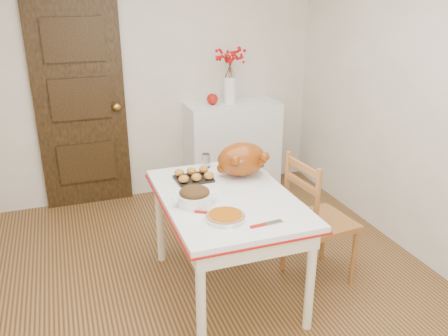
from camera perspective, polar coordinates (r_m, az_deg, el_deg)
name	(u,v)px	position (r m, az deg, el deg)	size (l,w,h in m)	color
floor	(214,297)	(3.50, -1.21, -15.52)	(3.50, 4.00, 0.00)	#42250D
wall_back	(150,77)	(4.82, -9.01, 10.89)	(3.50, 0.00, 2.50)	silver
wall_right	(435,109)	(3.83, 24.46, 6.59)	(0.00, 4.00, 2.50)	silver
door_back	(81,105)	(4.76, -17.14, 7.37)	(0.85, 0.06, 2.06)	black
sideboard	(232,147)	(5.02, 1.04, 2.55)	(0.97, 0.43, 0.97)	white
kitchen_table	(226,244)	(3.36, 0.29, -9.31)	(0.88, 1.29, 0.77)	white
chair_oak	(321,219)	(3.54, 11.74, -6.14)	(0.44, 0.44, 0.99)	brown
berry_vase	(230,76)	(4.82, 0.73, 11.19)	(0.29, 0.29, 0.56)	white
apple	(212,99)	(4.80, -1.43, 8.43)	(0.12, 0.12, 0.12)	#A4130B
turkey_platter	(242,161)	(3.42, 2.20, 0.85)	(0.43, 0.34, 0.27)	maroon
pumpkin_pie	(225,216)	(2.85, 0.18, -5.89)	(0.24, 0.24, 0.05)	#9A4908
stuffing_dish	(195,196)	(3.04, -3.63, -3.46)	(0.29, 0.23, 0.11)	#4B3113
rolls_tray	(194,175)	(3.43, -3.70, -0.88)	(0.27, 0.21, 0.07)	#B8752A
pie_server	(266,224)	(2.81, 5.21, -6.81)	(0.22, 0.06, 0.01)	silver
carving_knife	(213,213)	(2.93, -1.31, -5.51)	(0.24, 0.06, 0.01)	silver
drinking_glass	(206,161)	(3.66, -2.23, 0.92)	(0.06, 0.06, 0.11)	white
shaker_pair	(238,159)	(3.70, 1.77, 1.11)	(0.10, 0.04, 0.10)	white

